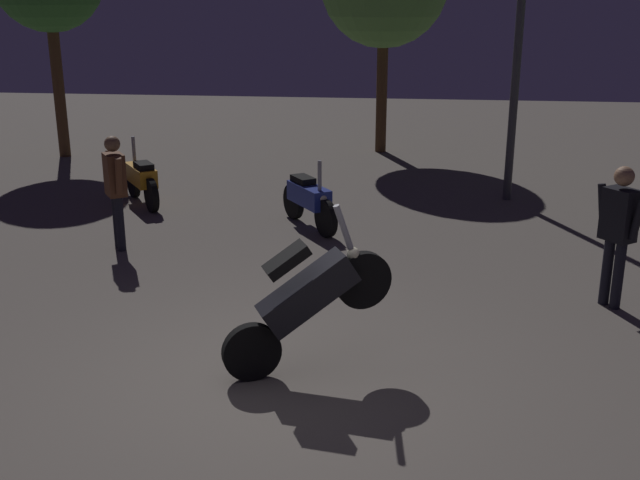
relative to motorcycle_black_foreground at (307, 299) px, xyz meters
name	(u,v)px	position (x,y,z in m)	size (l,w,h in m)	color
ground_plane	(277,381)	(-0.26, -0.24, -0.74)	(40.00, 40.00, 0.00)	#605951
motorcycle_black_foreground	(307,299)	(0.00, 0.00, 0.00)	(1.54, 0.80, 1.63)	black
motorcycle_orange_parked_left	(141,179)	(-3.59, 5.73, -0.31)	(1.03, 1.42, 1.11)	black
motorcycle_blue_parked_right	(309,200)	(-0.60, 4.72, -0.31)	(1.02, 1.43, 1.11)	black
person_rider_beside	(115,183)	(-3.11, 3.37, 0.21)	(0.44, 0.60, 1.61)	black
person_bystander_far	(618,225)	(3.26, 2.00, 0.24)	(0.47, 0.58, 1.65)	black
streetlamp_near	(519,27)	(2.62, 6.78, 2.16)	(0.36, 0.36, 4.51)	#38383D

